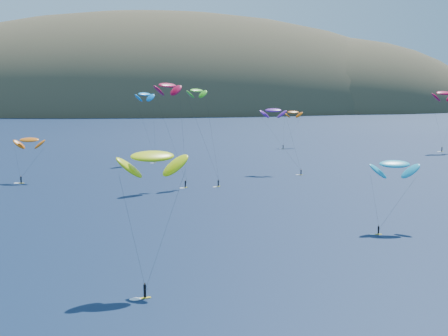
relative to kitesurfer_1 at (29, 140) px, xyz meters
name	(u,v)px	position (x,y,z in m)	size (l,w,h in m)	color
island	(179,120)	(79.52, 435.33, -21.96)	(730.00, 300.00, 210.00)	#3D3526
kitesurfer_1	(29,140)	(0.00, 0.00, 0.00)	(8.56, 6.95, 13.51)	yellow
kitesurfer_2	(152,156)	(29.10, -91.24, 5.85)	(9.92, 11.00, 19.68)	yellow
kitesurfer_3	(197,91)	(44.80, -9.17, 13.28)	(8.70, 12.39, 26.44)	yellow
kitesurfer_4	(145,94)	(32.60, 36.65, 11.43)	(8.50, 9.04, 24.97)	yellow
kitesurfer_5	(395,164)	(74.67, -67.33, 0.68)	(10.14, 7.94, 14.35)	yellow
kitesurfer_6	(273,110)	(69.77, 7.28, 7.15)	(10.99, 11.97, 20.51)	yellow
kitesurfer_8	(444,93)	(148.07, 50.80, 11.20)	(11.41, 6.88, 25.42)	yellow
kitesurfer_9	(168,85)	(36.83, -12.52, 14.72)	(9.35, 10.49, 28.45)	yellow
kitesurfer_11	(293,112)	(94.77, 75.25, 3.04)	(10.84, 10.69, 16.42)	yellow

